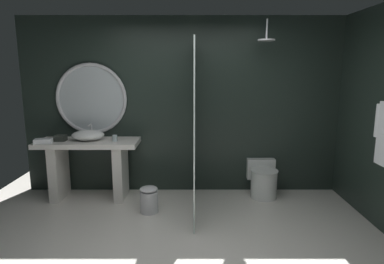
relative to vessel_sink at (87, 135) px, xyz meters
The scene contains 13 objects.
ground_plane 2.27m from the vessel_sink, 48.75° to the right, with size 5.76×5.76×0.00m, color silver.
back_wall_panel 1.46m from the vessel_sink, 13.94° to the left, with size 4.80×0.10×2.60m, color #1E2823.
side_wall_right 3.82m from the vessel_sink, 12.15° to the right, with size 0.10×2.47×2.60m, color #1E2823.
vanity_counter 0.38m from the vessel_sink, 90.42° to the right, with size 1.42×0.57×0.85m.
vessel_sink is the anchor object (origin of this frame).
tumbler_cup 0.40m from the vessel_sink, ahead, with size 0.07×0.07×0.09m, color silver.
tissue_box 0.38m from the vessel_sink, behind, with size 0.15×0.14×0.08m, color #282D28.
round_wall_mirror 0.55m from the vessel_sink, 90.02° to the left, with size 1.05×0.05×1.05m.
shower_glass_panel 1.57m from the vessel_sink, 15.39° to the right, with size 0.02×1.41×2.20m, color silver.
rain_shower_head 2.80m from the vessel_sink, ahead, with size 0.23×0.23×0.28m.
toilet 2.61m from the vessel_sink, ahead, with size 0.42×0.59×0.51m.
waste_bin 1.30m from the vessel_sink, 29.94° to the right, with size 0.24×0.24×0.35m.
folded_hand_towel 0.59m from the vessel_sink, 160.30° to the right, with size 0.23×0.14×0.06m, color white.
Camera 1 is at (0.11, -3.05, 1.85)m, focal length 30.96 mm.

